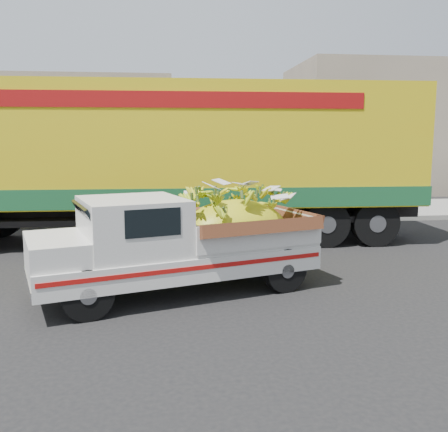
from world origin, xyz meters
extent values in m
plane|color=black|center=(0.00, 0.00, 0.00)|extent=(100.00, 100.00, 0.00)
cube|color=gray|center=(0.00, 6.55, 0.07)|extent=(60.00, 0.25, 0.15)
cube|color=gray|center=(0.00, 8.65, 0.07)|extent=(60.00, 4.00, 0.14)
cube|color=gray|center=(14.00, 15.55, 3.00)|extent=(14.00, 6.00, 6.00)
cylinder|color=black|center=(-0.42, -1.26, 0.37)|extent=(0.77, 0.43, 0.74)
cylinder|color=black|center=(-0.85, 0.08, 0.37)|extent=(0.77, 0.43, 0.74)
cylinder|color=black|center=(2.62, -0.28, 0.37)|extent=(0.77, 0.43, 0.74)
cylinder|color=black|center=(2.19, 1.06, 0.37)|extent=(0.77, 0.43, 0.74)
cube|color=silver|center=(0.84, -0.11, 0.54)|extent=(4.84, 2.96, 0.38)
cube|color=#A50F0C|center=(1.09, -0.90, 0.60)|extent=(4.25, 1.37, 0.07)
cube|color=silver|center=(-1.29, -0.80, 0.44)|extent=(0.59, 1.57, 0.14)
cube|color=silver|center=(-0.93, -0.68, 0.90)|extent=(1.26, 1.72, 0.35)
cube|color=silver|center=(0.17, -0.33, 1.16)|extent=(1.91, 1.96, 0.87)
cube|color=black|center=(0.51, -1.06, 1.33)|extent=(0.79, 0.26, 0.41)
cube|color=silver|center=(1.95, 0.24, 0.97)|extent=(2.62, 2.25, 0.49)
ellipsoid|color=yellow|center=(1.85, 0.21, 0.87)|extent=(2.32, 1.87, 1.24)
cylinder|color=black|center=(5.60, 2.99, 0.55)|extent=(1.11, 0.34, 1.10)
cylinder|color=black|center=(5.65, 4.99, 0.55)|extent=(1.11, 0.34, 1.10)
cylinder|color=black|center=(4.40, 3.02, 0.55)|extent=(1.11, 0.34, 1.10)
cylinder|color=black|center=(4.45, 5.02, 0.55)|extent=(1.11, 0.34, 1.10)
cylinder|color=black|center=(-3.55, 5.20, 0.55)|extent=(1.11, 0.34, 1.10)
cube|color=black|center=(0.93, 4.10, 0.78)|extent=(12.02, 1.26, 0.36)
cube|color=gold|center=(0.93, 4.10, 2.38)|extent=(11.81, 2.76, 2.84)
cube|color=#17512A|center=(0.93, 4.10, 1.21)|extent=(11.87, 2.78, 0.45)
cube|color=maroon|center=(0.90, 2.84, 3.35)|extent=(8.40, 0.20, 0.35)
camera|label=1|loc=(0.69, -8.12, 2.50)|focal=40.00mm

